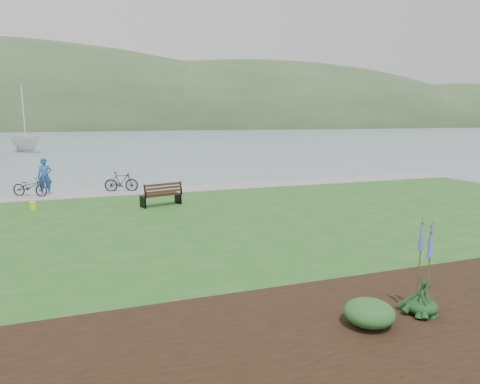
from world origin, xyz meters
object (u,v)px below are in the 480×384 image
Objects in this scene: bicycle_a at (30,187)px; sailboat at (27,152)px; person at (45,173)px; park_bench at (162,194)px.

sailboat reaches higher than bicycle_a.
bicycle_a is 0.07× the size of sailboat.
sailboat is (-5.26, 37.25, -1.50)m from person.
park_bench is 0.07× the size of sailboat.
park_bench is 7.06m from person.
park_bench is 0.85× the size of person.
park_bench is at bearing -39.81° from person.
sailboat is at bearing 36.85° from bicycle_a.
person is at bearing -115.55° from sailboat.
person is at bearing -36.41° from bicycle_a.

